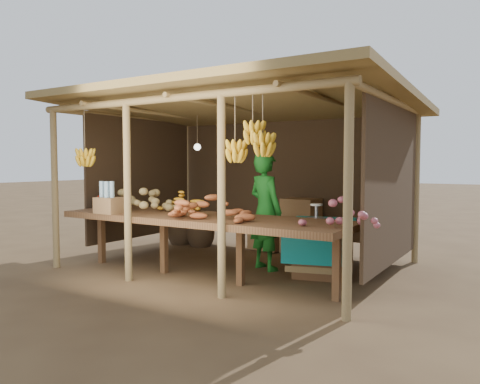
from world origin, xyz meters
The scene contains 13 objects.
ground centered at (0.00, 0.00, 0.00)m, with size 60.00×60.00×0.00m, color brown.
stall_structure centered at (-0.03, -0.11, 1.91)m, with size 4.70×3.50×2.43m.
counter centered at (0.00, -0.95, 0.74)m, with size 3.90×1.05×0.80m.
potato_heap centered at (-1.11, -0.89, 0.98)m, with size 1.04×0.63×0.37m, color #98834E, non-canonical shape.
sweet_potato_heap centered at (0.31, -1.19, 0.98)m, with size 0.99×0.60×0.36m, color #AA552B, non-canonical shape.
onion_heap centered at (1.90, -1.04, 0.98)m, with size 0.83×0.50×0.36m, color #BA5A67, non-canonical shape.
banana_pile centered at (-0.64, -0.54, 0.97)m, with size 0.54×0.32×0.34m, color yellow, non-canonical shape.
tomato_basin centered at (-1.90, -0.79, 0.87)m, with size 0.34×0.34×0.18m.
bottle_box centered at (-1.19, -1.35, 0.96)m, with size 0.34×0.27×0.43m.
vendor centered at (0.44, -0.05, 0.81)m, with size 0.59×0.39×1.61m, color #17681D.
tarp_crate centered at (1.26, 0.01, 0.39)m, with size 0.96×0.88×0.96m.
carton_stack centered at (0.21, 1.20, 0.39)m, with size 1.17×0.47×0.87m.
burlap_sacks centered at (-1.61, 0.91, 0.29)m, with size 0.94×0.49×0.66m.
Camera 1 is at (3.51, -5.64, 1.46)m, focal length 35.00 mm.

